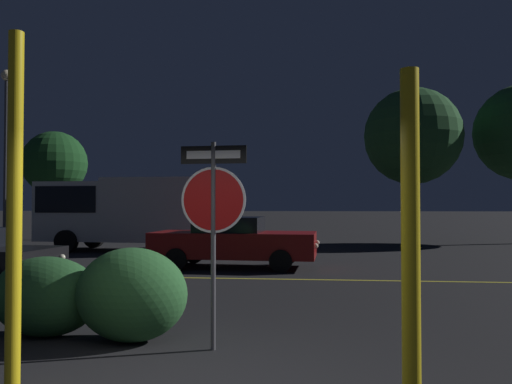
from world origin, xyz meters
name	(u,v)px	position (x,y,z in m)	size (l,w,h in m)	color
road_center_stripe	(262,279)	(0.00, 7.59, 0.00)	(36.68, 0.12, 0.01)	gold
stop_sign	(213,204)	(-0.08, 1.75, 1.79)	(0.83, 0.07, 2.55)	#4C4C51
yellow_pole_left	(14,210)	(-1.73, 0.23, 1.72)	(0.14, 0.14, 3.45)	yellow
yellow_pole_right	(411,244)	(1.90, -0.09, 1.45)	(0.15, 0.15, 2.90)	yellow
hedge_bush_1	(46,296)	(-2.44, 2.14, 0.54)	(1.49, 0.90, 1.07)	#285B2D
hedge_bush_2	(132,295)	(-1.20, 2.01, 0.61)	(1.46, 1.05, 1.22)	#2D6633
passing_car_2	(234,242)	(-0.98, 9.68, 0.73)	(4.73, 2.14, 1.42)	maroon
delivery_truck	(128,209)	(-5.77, 14.33, 1.59)	(7.04, 2.69, 2.77)	silver
street_lamp	(6,137)	(-10.27, 13.54, 4.36)	(0.43, 0.43, 6.91)	#4C4C51
tree_1	(413,136)	(5.75, 18.15, 4.78)	(4.24, 4.24, 6.91)	#422D1E
tree_2	(55,163)	(-11.63, 19.81, 3.86)	(3.22, 3.22, 5.49)	#422D1E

